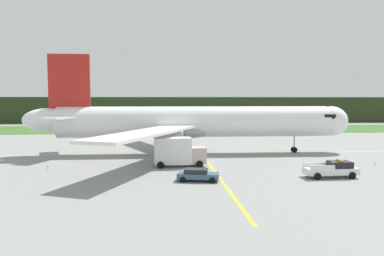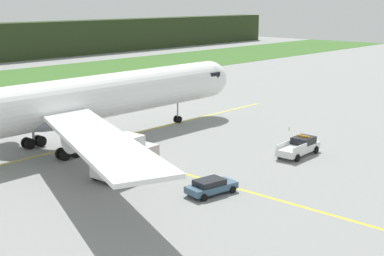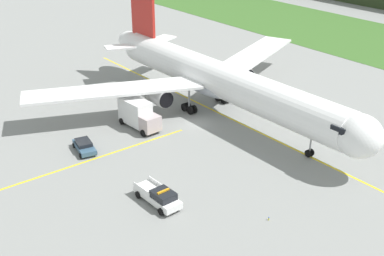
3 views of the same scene
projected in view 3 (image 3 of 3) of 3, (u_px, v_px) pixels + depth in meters
ground at (195, 123)px, 67.68m from camera, size 320.00×320.00×0.00m
taxiway_centerline_main at (220, 114)px, 70.74m from camera, size 68.27×1.35×0.01m
taxiway_centerline_spur at (88, 161)px, 58.14m from camera, size 0.73×27.51×0.01m
airliner at (217, 79)px, 69.18m from camera, size 51.73×49.86×15.56m
ops_pickup_truck at (159, 196)px, 49.71m from camera, size 5.87×2.50×1.94m
catering_truck at (138, 114)px, 65.76m from camera, size 6.74×3.10×3.89m
staff_car at (84, 146)px, 60.12m from camera, size 4.59×2.67×1.30m
taxiway_edge_light_east at (269, 218)px, 47.46m from camera, size 0.12×0.12×0.37m
taxiway_edge_light_west at (79, 93)px, 77.44m from camera, size 0.12×0.12×0.45m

